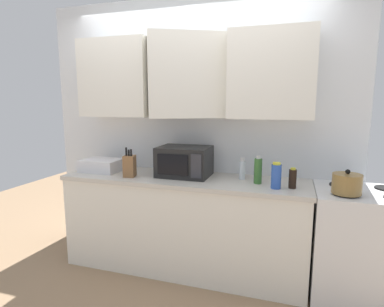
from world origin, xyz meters
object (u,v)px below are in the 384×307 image
object	(u,v)px
dish_rack	(102,165)
bottle_blue_cleaner	(276,176)
stove_range	(362,246)
microwave	(184,161)
bottle_green_oil	(258,171)
kettle	(347,184)
bottle_soy_dark	(293,179)
knife_block	(130,166)
bottle_clear_tall	(242,169)

from	to	relation	value
dish_rack	bottle_blue_cleaner	world-z (taller)	bottle_blue_cleaner
stove_range	microwave	size ratio (longest dim) A/B	1.90
stove_range	bottle_green_oil	distance (m)	1.01
bottle_blue_cleaner	microwave	bearing A→B (deg)	167.68
kettle	bottle_soy_dark	xyz separation A→B (m)	(-0.39, 0.07, -0.01)
bottle_green_oil	kettle	bearing A→B (deg)	-11.80
bottle_green_oil	dish_rack	bearing A→B (deg)	179.29
knife_block	bottle_blue_cleaner	world-z (taller)	knife_block
bottle_blue_cleaner	bottle_clear_tall	bearing A→B (deg)	143.98
knife_block	bottle_blue_cleaner	xyz separation A→B (m)	(1.33, -0.00, 0.00)
knife_block	bottle_clear_tall	size ratio (longest dim) A/B	1.41
stove_range	dish_rack	size ratio (longest dim) A/B	2.40
stove_range	bottle_blue_cleaner	distance (m)	0.89
bottle_blue_cleaner	bottle_clear_tall	xyz separation A→B (m)	(-0.31, 0.23, -0.01)
kettle	bottle_clear_tall	bearing A→B (deg)	163.05
bottle_soy_dark	bottle_clear_tall	xyz separation A→B (m)	(-0.44, 0.18, 0.01)
bottle_blue_cleaner	knife_block	bearing A→B (deg)	179.80
knife_block	bottle_clear_tall	bearing A→B (deg)	12.17
stove_range	bottle_green_oil	xyz separation A→B (m)	(-0.84, 0.00, 0.56)
kettle	bottle_soy_dark	size ratio (longest dim) A/B	1.24
dish_rack	bottle_clear_tall	size ratio (longest dim) A/B	1.94
dish_rack	bottle_blue_cleaner	bearing A→B (deg)	-4.43
dish_rack	bottle_green_oil	world-z (taller)	bottle_green_oil
bottle_green_oil	microwave	bearing A→B (deg)	174.09
knife_block	bottle_green_oil	size ratio (longest dim) A/B	1.14
stove_range	microwave	xyz separation A→B (m)	(-1.54, 0.07, 0.59)
stove_range	microwave	distance (m)	1.65
microwave	dish_rack	size ratio (longest dim) A/B	1.26
stove_range	bottle_soy_dark	xyz separation A→B (m)	(-0.56, -0.07, 0.53)
stove_range	bottle_soy_dark	world-z (taller)	bottle_soy_dark
microwave	bottle_clear_tall	bearing A→B (deg)	4.14
microwave	dish_rack	xyz separation A→B (m)	(-0.87, -0.05, -0.08)
kettle	microwave	world-z (taller)	microwave
bottle_green_oil	knife_block	bearing A→B (deg)	-174.68
kettle	bottle_clear_tall	size ratio (longest dim) A/B	1.08
stove_range	bottle_green_oil	bearing A→B (deg)	179.95
stove_range	kettle	bearing A→B (deg)	-140.53
kettle	bottle_green_oil	bearing A→B (deg)	168.20
kettle	dish_rack	world-z (taller)	kettle
stove_range	knife_block	bearing A→B (deg)	-176.92
bottle_blue_cleaner	bottle_green_oil	bearing A→B (deg)	144.05
bottle_green_oil	bottle_soy_dark	bearing A→B (deg)	-13.33
stove_range	bottle_green_oil	size ratio (longest dim) A/B	3.77
dish_rack	bottle_soy_dark	distance (m)	1.85
stove_range	bottle_clear_tall	size ratio (longest dim) A/B	4.65
stove_range	bottle_soy_dark	size ratio (longest dim) A/B	5.37
microwave	bottle_soy_dark	xyz separation A→B (m)	(0.98, -0.14, -0.06)
bottle_green_oil	stove_range	bearing A→B (deg)	-0.05
kettle	stove_range	bearing A→B (deg)	39.47
bottle_blue_cleaner	bottle_soy_dark	bearing A→B (deg)	19.99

